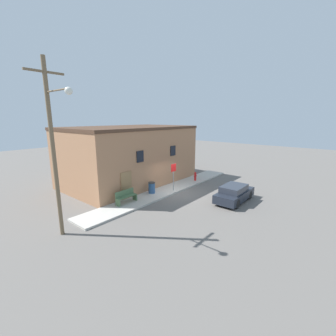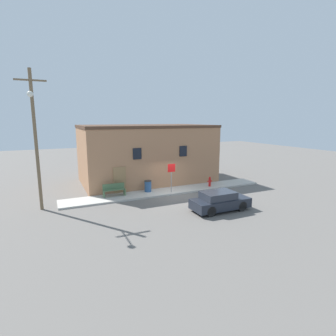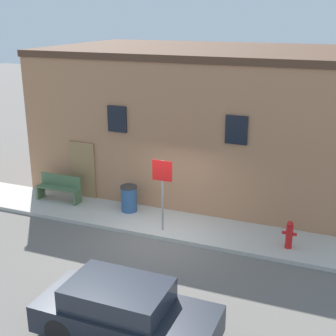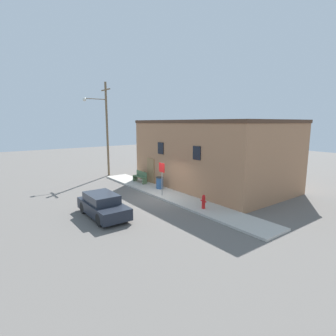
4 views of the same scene
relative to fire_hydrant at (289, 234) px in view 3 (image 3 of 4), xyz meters
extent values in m
plane|color=#66605B|center=(-3.79, -0.73, -0.55)|extent=(80.00, 80.00, 0.00)
cube|color=#BCB7AD|center=(-3.79, 0.27, -0.49)|extent=(16.92, 2.00, 0.13)
cube|color=#A87551|center=(-4.05, 4.84, 2.00)|extent=(11.82, 7.15, 5.11)
cube|color=#4C3323|center=(-4.05, 4.84, 4.68)|extent=(11.92, 7.25, 0.24)
cube|color=black|center=(-6.12, 1.24, 2.62)|extent=(0.70, 0.08, 0.90)
cube|color=black|center=(-1.98, 1.24, 2.62)|extent=(0.70, 0.08, 0.90)
cube|color=#937047|center=(-7.60, 1.24, 0.55)|extent=(1.00, 0.08, 2.20)
cylinder|color=red|center=(0.00, 0.00, -0.07)|extent=(0.20, 0.20, 0.70)
sphere|color=red|center=(0.00, 0.00, 0.33)|extent=(0.18, 0.18, 0.18)
cylinder|color=red|center=(-0.16, 0.00, 0.03)|extent=(0.11, 0.09, 0.09)
cylinder|color=red|center=(0.16, 0.00, 0.03)|extent=(0.11, 0.09, 0.09)
cylinder|color=gray|center=(-3.83, -0.28, 0.72)|extent=(0.06, 0.06, 2.29)
cube|color=red|center=(-3.83, -0.30, 1.54)|extent=(0.64, 0.02, 0.64)
cube|color=#4C6B47|center=(-9.02, 0.51, -0.19)|extent=(0.08, 0.44, 0.47)
cube|color=#4C6B47|center=(-7.44, 0.51, -0.19)|extent=(0.08, 0.44, 0.47)
cube|color=#4C6B47|center=(-8.23, 0.51, 0.07)|extent=(1.66, 0.44, 0.04)
cube|color=#4C6B47|center=(-8.23, 0.71, 0.30)|extent=(1.66, 0.04, 0.42)
cylinder|color=#2D517F|center=(-5.46, 0.66, 0.00)|extent=(0.54, 0.54, 0.85)
cylinder|color=#2D2D2D|center=(-5.46, 0.66, 0.45)|extent=(0.57, 0.57, 0.06)
cylinder|color=black|center=(-1.42, -4.44, -0.22)|extent=(0.66, 0.20, 0.66)
cylinder|color=black|center=(-3.81, -4.44, -0.22)|extent=(0.66, 0.20, 0.66)
cylinder|color=black|center=(-3.81, -5.86, -0.22)|extent=(0.66, 0.20, 0.66)
cube|color=#1E232D|center=(-2.61, -5.15, -0.06)|extent=(3.85, 1.62, 0.62)
cube|color=#282D38|center=(-2.81, -5.15, 0.48)|extent=(2.12, 1.42, 0.47)
camera|label=1|loc=(-18.06, -11.48, 5.54)|focal=24.00mm
camera|label=2|loc=(-12.55, -18.55, 5.28)|focal=28.00mm
camera|label=3|loc=(1.31, -12.54, 6.07)|focal=50.00mm
camera|label=4|loc=(10.67, -10.58, 4.60)|focal=28.00mm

